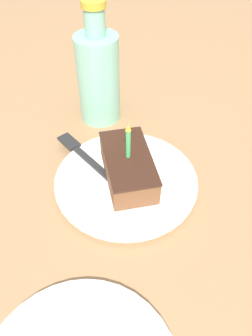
% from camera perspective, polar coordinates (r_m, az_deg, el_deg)
% --- Properties ---
extents(ground_plane, '(2.40, 2.40, 0.04)m').
position_cam_1_polar(ground_plane, '(0.61, 2.18, -1.78)').
color(ground_plane, '#9E754C').
rests_on(ground_plane, ground).
extents(plate, '(0.24, 0.24, 0.02)m').
position_cam_1_polar(plate, '(0.56, -0.00, -2.27)').
color(plate, white).
rests_on(plate, ground_plane).
extents(cake_slice, '(0.07, 0.14, 0.11)m').
position_cam_1_polar(cake_slice, '(0.54, 0.36, 0.28)').
color(cake_slice, brown).
rests_on(cake_slice, plate).
extents(fork, '(0.10, 0.17, 0.00)m').
position_cam_1_polar(fork, '(0.59, -6.97, 1.95)').
color(fork, '#262626').
rests_on(fork, plate).
extents(bottle, '(0.08, 0.08, 0.24)m').
position_cam_1_polar(bottle, '(0.66, -4.85, 15.67)').
color(bottle, '#8CD1B2').
rests_on(bottle, ground_plane).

